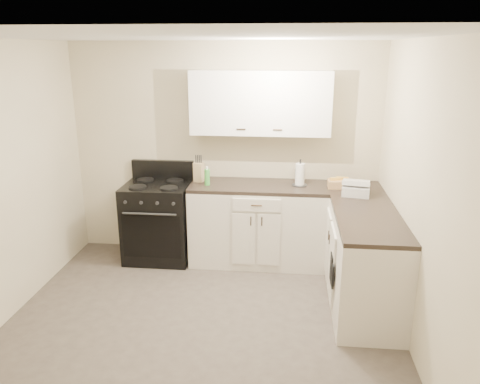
# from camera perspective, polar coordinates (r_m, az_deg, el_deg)

# --- Properties ---
(floor) EXTENTS (3.60, 3.60, 0.00)m
(floor) POSITION_cam_1_polar(r_m,az_deg,el_deg) (4.37, -5.00, -16.50)
(floor) COLOR #473F38
(floor) RESTS_ON ground
(ceiling) EXTENTS (3.60, 3.60, 0.00)m
(ceiling) POSITION_cam_1_polar(r_m,az_deg,el_deg) (3.65, -6.06, 18.35)
(ceiling) COLOR white
(ceiling) RESTS_ON wall_back
(wall_back) EXTENTS (3.60, 0.00, 3.60)m
(wall_back) POSITION_cam_1_polar(r_m,az_deg,el_deg) (5.54, -1.88, 4.96)
(wall_back) COLOR beige
(wall_back) RESTS_ON ground
(wall_right) EXTENTS (0.00, 3.60, 3.60)m
(wall_right) POSITION_cam_1_polar(r_m,az_deg,el_deg) (3.90, 21.42, -1.48)
(wall_right) COLOR beige
(wall_right) RESTS_ON ground
(wall_front) EXTENTS (3.60, 0.00, 3.60)m
(wall_front) POSITION_cam_1_polar(r_m,az_deg,el_deg) (2.24, -14.66, -14.81)
(wall_front) COLOR beige
(wall_front) RESTS_ON ground
(base_cabinets_back) EXTENTS (1.55, 0.60, 0.90)m
(base_cabinets_back) POSITION_cam_1_polar(r_m,az_deg,el_deg) (5.45, 2.22, -4.06)
(base_cabinets_back) COLOR silver
(base_cabinets_back) RESTS_ON floor
(base_cabinets_right) EXTENTS (0.60, 1.90, 0.90)m
(base_cabinets_right) POSITION_cam_1_polar(r_m,az_deg,el_deg) (4.90, 14.46, -7.13)
(base_cabinets_right) COLOR silver
(base_cabinets_right) RESTS_ON floor
(countertop_back) EXTENTS (1.55, 0.60, 0.04)m
(countertop_back) POSITION_cam_1_polar(r_m,az_deg,el_deg) (5.30, 2.28, 0.69)
(countertop_back) COLOR black
(countertop_back) RESTS_ON base_cabinets_back
(countertop_right) EXTENTS (0.60, 1.90, 0.04)m
(countertop_right) POSITION_cam_1_polar(r_m,az_deg,el_deg) (4.73, 14.88, -1.92)
(countertop_right) COLOR black
(countertop_right) RESTS_ON base_cabinets_right
(upper_cabinets) EXTENTS (1.55, 0.30, 0.70)m
(upper_cabinets) POSITION_cam_1_polar(r_m,az_deg,el_deg) (5.26, 2.51, 10.81)
(upper_cabinets) COLOR white
(upper_cabinets) RESTS_ON wall_back
(stove) EXTENTS (0.75, 0.64, 0.91)m
(stove) POSITION_cam_1_polar(r_m,az_deg,el_deg) (5.61, -9.87, -3.56)
(stove) COLOR black
(stove) RESTS_ON floor
(knife_block) EXTENTS (0.12, 0.12, 0.22)m
(knife_block) POSITION_cam_1_polar(r_m,az_deg,el_deg) (5.40, -5.04, 2.42)
(knife_block) COLOR tan
(knife_block) RESTS_ON countertop_back
(paper_towel) EXTENTS (0.14, 0.14, 0.25)m
(paper_towel) POSITION_cam_1_polar(r_m,az_deg,el_deg) (5.27, 7.31, 2.12)
(paper_towel) COLOR white
(paper_towel) RESTS_ON countertop_back
(soap_bottle) EXTENTS (0.07, 0.07, 0.18)m
(soap_bottle) POSITION_cam_1_polar(r_m,az_deg,el_deg) (5.26, -4.03, 1.82)
(soap_bottle) COLOR green
(soap_bottle) RESTS_ON countertop_back
(picture_frame) EXTENTS (0.11, 0.06, 0.13)m
(picture_frame) POSITION_cam_1_polar(r_m,az_deg,el_deg) (5.52, 7.29, 2.16)
(picture_frame) COLOR black
(picture_frame) RESTS_ON countertop_back
(wicker_basket) EXTENTS (0.26, 0.17, 0.09)m
(wicker_basket) POSITION_cam_1_polar(r_m,az_deg,el_deg) (5.28, 12.05, 0.96)
(wicker_basket) COLOR tan
(wicker_basket) RESTS_ON countertop_right
(countertop_grill) EXTENTS (0.32, 0.30, 0.10)m
(countertop_grill) POSITION_cam_1_polar(r_m,az_deg,el_deg) (5.06, 13.95, 0.24)
(countertop_grill) COLOR silver
(countertop_grill) RESTS_ON countertop_right
(oven_mitt_near) EXTENTS (0.02, 0.13, 0.22)m
(oven_mitt_near) POSITION_cam_1_polar(r_m,az_deg,el_deg) (4.39, 11.21, -9.91)
(oven_mitt_near) COLOR black
(oven_mitt_near) RESTS_ON base_cabinets_right
(oven_mitt_far) EXTENTS (0.02, 0.16, 0.27)m
(oven_mitt_far) POSITION_cam_1_polar(r_m,az_deg,el_deg) (4.46, 11.12, -9.11)
(oven_mitt_far) COLOR black
(oven_mitt_far) RESTS_ON base_cabinets_right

